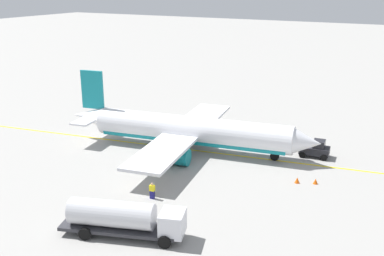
{
  "coord_description": "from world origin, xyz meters",
  "views": [
    {
      "loc": [
        26.4,
        -48.61,
        20.9
      ],
      "look_at": [
        0.0,
        0.0,
        3.0
      ],
      "focal_mm": 42.67,
      "sensor_mm": 36.0,
      "label": 1
    }
  ],
  "objects": [
    {
      "name": "taxi_line_marking",
      "position": [
        0.0,
        0.0,
        0.01
      ],
      "size": [
        86.14,
        14.26,
        0.01
      ],
      "primitive_type": "cube",
      "rotation": [
        0.0,
        0.0,
        0.16
      ],
      "color": "yellow",
      "rests_on": "ground"
    },
    {
      "name": "fuel_tanker",
      "position": [
        4.79,
        -21.07,
        1.73
      ],
      "size": [
        11.04,
        5.67,
        3.15
      ],
      "color": "#2D2D33",
      "rests_on": "ground"
    },
    {
      "name": "safety_cone_wingtip",
      "position": [
        14.83,
        -3.41,
        0.31
      ],
      "size": [
        0.55,
        0.55,
        0.61
      ],
      "primitive_type": "cone",
      "color": "#F2590F",
      "rests_on": "ground"
    },
    {
      "name": "ground_plane",
      "position": [
        0.0,
        0.0,
        0.0
      ],
      "size": [
        400.0,
        400.0,
        0.0
      ],
      "primitive_type": "plane",
      "color": "#9E9B96"
    },
    {
      "name": "refueling_worker",
      "position": [
        3.07,
        -14.04,
        0.82
      ],
      "size": [
        0.54,
        0.39,
        1.71
      ],
      "color": "navy",
      "rests_on": "ground"
    },
    {
      "name": "safety_cone_nose",
      "position": [
        16.65,
        -2.7,
        0.29
      ],
      "size": [
        0.53,
        0.53,
        0.59
      ],
      "primitive_type": "cone",
      "color": "#F2590F",
      "rests_on": "ground"
    },
    {
      "name": "airplane",
      "position": [
        -0.52,
        -0.08,
        2.58
      ],
      "size": [
        33.55,
        27.93,
        9.51
      ],
      "color": "white",
      "rests_on": "ground"
    },
    {
      "name": "pushback_tug",
      "position": [
        14.59,
        5.26,
        1.01
      ],
      "size": [
        3.8,
        2.66,
        2.2
      ],
      "color": "#232328",
      "rests_on": "ground"
    }
  ]
}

